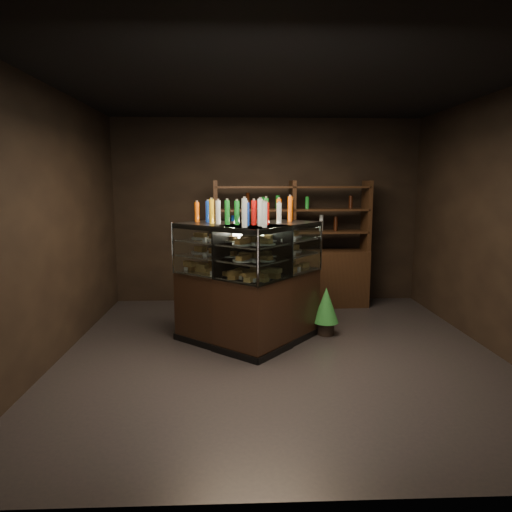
# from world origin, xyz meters

# --- Properties ---
(ground) EXTENTS (5.00, 5.00, 0.00)m
(ground) POSITION_xyz_m (0.00, 0.00, 0.00)
(ground) COLOR black
(ground) RESTS_ON ground
(room_shell) EXTENTS (5.02, 5.02, 3.01)m
(room_shell) POSITION_xyz_m (0.00, 0.00, 1.94)
(room_shell) COLOR black
(room_shell) RESTS_ON ground
(display_case) EXTENTS (1.91, 1.49, 1.49)m
(display_case) POSITION_xyz_m (-0.33, 0.38, 0.50)
(display_case) COLOR black
(display_case) RESTS_ON ground
(food_display) EXTENTS (1.48, 1.05, 0.46)m
(food_display) POSITION_xyz_m (-0.33, 0.37, 1.13)
(food_display) COLOR #B18D3F
(food_display) RESTS_ON display_case
(bottles_top) EXTENTS (1.31, 0.91, 0.30)m
(bottles_top) POSITION_xyz_m (-0.33, 0.38, 1.62)
(bottles_top) COLOR #0F38B2
(bottles_top) RESTS_ON display_case
(potted_conifer) EXTENTS (0.33, 0.33, 0.71)m
(potted_conifer) POSITION_xyz_m (0.66, 0.66, 0.41)
(potted_conifer) COLOR black
(potted_conifer) RESTS_ON ground
(back_shelving) EXTENTS (2.46, 0.55, 2.00)m
(back_shelving) POSITION_xyz_m (0.37, 2.05, 0.61)
(back_shelving) COLOR black
(back_shelving) RESTS_ON ground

